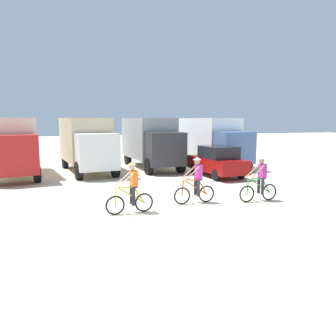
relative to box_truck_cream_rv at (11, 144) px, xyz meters
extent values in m
plane|color=beige|center=(7.14, -10.94, -1.87)|extent=(120.00, 120.00, 0.00)
cube|color=beige|center=(-0.10, 0.57, 0.13)|extent=(3.23, 5.53, 2.70)
cube|color=#B21E1E|center=(0.47, -2.79, -0.37)|extent=(2.42, 1.84, 2.00)
cube|color=black|center=(0.59, -3.48, -0.02)|extent=(2.01, 0.42, 0.80)
cylinder|color=black|center=(1.46, -2.52, -1.37)|extent=(0.48, 1.04, 1.00)
cylinder|color=black|center=(0.63, 2.40, -1.37)|extent=(0.48, 1.04, 1.00)
cube|color=#CCB78E|center=(4.17, 1.05, 0.13)|extent=(3.04, 5.46, 2.70)
cube|color=silver|center=(4.60, -2.33, -0.37)|extent=(2.37, 1.77, 2.00)
cube|color=black|center=(4.69, -3.02, -0.02)|extent=(2.02, 0.34, 0.80)
cylinder|color=black|center=(5.60, -2.10, -1.37)|extent=(0.44, 1.03, 1.00)
cylinder|color=black|center=(3.58, -2.36, -1.37)|extent=(0.44, 1.03, 1.00)
cylinder|color=black|center=(4.97, 2.85, -1.37)|extent=(0.44, 1.03, 1.00)
cylinder|color=black|center=(2.94, 2.59, -1.37)|extent=(0.44, 1.03, 1.00)
cube|color=#9E9EA3|center=(8.47, 1.60, 0.13)|extent=(2.71, 5.34, 2.70)
cube|color=#2D2D33|center=(8.68, -1.79, -0.37)|extent=(2.29, 1.63, 2.00)
cube|color=black|center=(8.72, -2.49, -0.02)|extent=(2.03, 0.20, 0.80)
cylinder|color=black|center=(9.69, -1.63, -1.37)|extent=(0.38, 1.02, 1.00)
cylinder|color=black|center=(7.65, -1.75, -1.37)|extent=(0.38, 1.02, 1.00)
cylinder|color=black|center=(9.38, 3.35, -1.37)|extent=(0.38, 1.02, 1.00)
cylinder|color=black|center=(7.35, 3.23, -1.37)|extent=(0.38, 1.02, 1.00)
cube|color=white|center=(12.78, 1.23, 0.13)|extent=(2.88, 5.40, 2.70)
cube|color=#4C6B9E|center=(13.10, -2.16, -0.37)|extent=(2.33, 1.70, 2.00)
cube|color=black|center=(13.17, -2.85, -0.02)|extent=(2.02, 0.27, 0.80)
cylinder|color=black|center=(14.11, -1.96, -1.37)|extent=(0.41, 1.03, 1.00)
cylinder|color=black|center=(12.08, -2.15, -1.37)|extent=(0.41, 1.03, 1.00)
cylinder|color=black|center=(13.64, 3.01, -1.37)|extent=(0.41, 1.03, 1.00)
cylinder|color=black|center=(11.61, 2.81, -1.37)|extent=(0.41, 1.03, 1.00)
cube|color=maroon|center=(11.23, -3.54, -1.17)|extent=(2.09, 4.33, 0.76)
cube|color=black|center=(11.25, -3.69, -0.45)|extent=(1.77, 2.22, 0.68)
cylinder|color=black|center=(10.35, -2.31, -1.55)|extent=(0.27, 0.66, 0.64)
cylinder|color=black|center=(11.91, -2.18, -1.55)|extent=(0.27, 0.66, 0.64)
cylinder|color=black|center=(10.56, -4.90, -1.55)|extent=(0.27, 0.66, 0.64)
cylinder|color=black|center=(12.12, -4.77, -1.55)|extent=(0.27, 0.66, 0.64)
torus|color=black|center=(4.38, -9.85, -1.53)|extent=(0.68, 0.13, 0.68)
cylinder|color=silver|center=(4.38, -9.85, -1.53)|extent=(0.09, 0.09, 0.08)
torus|color=black|center=(5.42, -9.75, -1.53)|extent=(0.68, 0.13, 0.68)
cylinder|color=silver|center=(5.42, -9.75, -1.53)|extent=(0.09, 0.09, 0.08)
cylinder|color=gold|center=(4.93, -9.80, -1.21)|extent=(1.03, 0.16, 0.68)
cylinder|color=gold|center=(4.76, -9.82, -0.93)|extent=(0.66, 0.12, 0.13)
cylinder|color=gold|center=(5.25, -9.76, -1.25)|extent=(0.39, 0.09, 0.59)
cylinder|color=gold|center=(4.41, -9.85, -1.21)|extent=(0.10, 0.06, 0.64)
cylinder|color=silver|center=(4.43, -9.85, -0.89)|extent=(0.09, 0.52, 0.04)
cube|color=black|center=(5.08, -9.78, -0.94)|extent=(0.25, 0.14, 0.06)
cube|color=orange|center=(5.06, -9.78, -0.63)|extent=(0.23, 0.34, 0.56)
sphere|color=beige|center=(5.00, -9.79, -0.23)|extent=(0.22, 0.22, 0.22)
cone|color=tan|center=(5.00, -9.79, -0.10)|extent=(0.32, 0.32, 0.10)
cylinder|color=#26262B|center=(5.02, -9.92, -1.24)|extent=(0.12, 0.12, 0.66)
cylinder|color=#26262B|center=(4.99, -9.66, -1.24)|extent=(0.12, 0.12, 0.66)
cylinder|color=beige|center=(4.74, -10.00, -0.65)|extent=(0.63, 0.16, 0.53)
cylinder|color=beige|center=(4.71, -9.64, -0.65)|extent=(0.63, 0.07, 0.53)
torus|color=black|center=(7.07, -9.17, -1.53)|extent=(0.68, 0.10, 0.68)
cylinder|color=silver|center=(7.07, -9.17, -1.53)|extent=(0.08, 0.08, 0.08)
torus|color=black|center=(8.12, -9.11, -1.53)|extent=(0.68, 0.10, 0.68)
cylinder|color=silver|center=(8.12, -9.11, -1.53)|extent=(0.08, 0.08, 0.08)
cylinder|color=#E05119|center=(7.62, -9.14, -1.21)|extent=(1.03, 0.11, 0.68)
cylinder|color=#E05119|center=(7.45, -9.15, -0.93)|extent=(0.66, 0.09, 0.13)
cylinder|color=#E05119|center=(7.95, -9.12, -1.25)|extent=(0.39, 0.07, 0.59)
cylinder|color=#E05119|center=(7.09, -9.17, -1.21)|extent=(0.10, 0.06, 0.64)
cylinder|color=silver|center=(7.12, -9.17, -0.89)|extent=(0.07, 0.52, 0.04)
cube|color=black|center=(7.77, -9.13, -0.94)|extent=(0.25, 0.13, 0.06)
cube|color=#AD2D8C|center=(7.75, -9.13, -0.63)|extent=(0.22, 0.33, 0.56)
sphere|color=#A87A5B|center=(7.69, -9.14, -0.23)|extent=(0.22, 0.22, 0.22)
cone|color=silver|center=(7.69, -9.14, -0.10)|extent=(0.32, 0.32, 0.10)
cylinder|color=#26262B|center=(7.70, -9.26, -1.24)|extent=(0.12, 0.12, 0.66)
cylinder|color=#26262B|center=(7.69, -9.01, -1.24)|extent=(0.12, 0.12, 0.66)
cylinder|color=#A87A5B|center=(7.43, -9.33, -0.65)|extent=(0.63, 0.13, 0.53)
cylinder|color=#A87A5B|center=(7.41, -8.97, -0.65)|extent=(0.63, 0.06, 0.53)
torus|color=black|center=(9.63, -9.62, -1.53)|extent=(0.68, 0.09, 0.68)
cylinder|color=silver|center=(9.63, -9.62, -1.53)|extent=(0.08, 0.08, 0.08)
torus|color=black|center=(10.68, -9.58, -1.53)|extent=(0.68, 0.09, 0.68)
cylinder|color=silver|center=(10.68, -9.58, -1.53)|extent=(0.08, 0.08, 0.08)
cylinder|color=green|center=(10.18, -9.60, -1.21)|extent=(1.03, 0.09, 0.68)
cylinder|color=green|center=(10.01, -9.60, -0.93)|extent=(0.66, 0.08, 0.13)
cylinder|color=green|center=(10.51, -9.58, -1.25)|extent=(0.39, 0.07, 0.59)
cylinder|color=green|center=(9.66, -9.62, -1.21)|extent=(0.10, 0.05, 0.64)
cylinder|color=silver|center=(9.68, -9.62, -0.89)|extent=(0.06, 0.52, 0.04)
cube|color=black|center=(10.34, -9.59, -0.94)|extent=(0.24, 0.13, 0.06)
cube|color=#AD2D8C|center=(10.32, -9.59, -0.63)|extent=(0.21, 0.33, 0.56)
sphere|color=#A87A5B|center=(10.26, -9.59, -0.23)|extent=(0.22, 0.22, 0.22)
cone|color=silver|center=(10.26, -9.59, -0.10)|extent=(0.32, 0.32, 0.10)
cylinder|color=#26262B|center=(10.26, -9.72, -1.24)|extent=(0.12, 0.12, 0.66)
cylinder|color=#26262B|center=(10.25, -9.46, -1.24)|extent=(0.12, 0.12, 0.66)
cylinder|color=#A87A5B|center=(9.99, -9.78, -0.65)|extent=(0.63, 0.12, 0.53)
cylinder|color=#A87A5B|center=(9.97, -9.42, -0.65)|extent=(0.63, 0.07, 0.53)
camera|label=1|loc=(2.66, -21.31, 1.39)|focal=36.62mm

